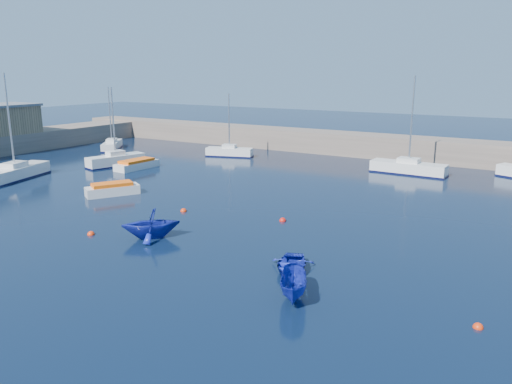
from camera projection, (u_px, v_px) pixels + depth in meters
The scene contains 16 objects.
ground at pixel (57, 304), 22.24m from camera, with size 220.00×220.00×0.00m, color black.
back_wall at pixel (381, 146), 60.10m from camera, with size 96.00×4.50×2.60m, color #706155.
sailboat_2 at pixel (15, 172), 47.79m from camera, with size 4.30×7.93×9.97m.
sailboat_3 at pixel (116, 160), 54.44m from camera, with size 3.39×6.57×8.46m.
sailboat_4 at pixel (112, 145), 66.21m from camera, with size 5.12×6.01×8.14m.
sailboat_5 at pixel (229, 152), 60.54m from camera, with size 5.85×3.18×7.53m.
sailboat_6 at pixel (408, 167), 50.29m from camera, with size 7.49×2.33×9.70m.
motorboat_1 at pixel (112, 189), 41.69m from camera, with size 3.48×4.48×1.06m.
motorboat_2 at pixel (137, 164), 52.86m from camera, with size 2.01×5.04×1.02m.
dinghy_center at pixel (291, 266), 25.75m from camera, with size 2.30×3.21×0.67m, color #16249D.
dinghy_left at pixel (151, 223), 30.86m from camera, with size 3.06×3.54×1.87m, color #16249D.
dinghy_right at pixel (294, 286), 22.63m from camera, with size 1.22×3.24×1.25m, color #16249D.
buoy_0 at pixel (91, 235), 31.66m from camera, with size 0.47×0.47×0.47m, color red.
buoy_1 at pixel (283, 221), 34.55m from camera, with size 0.49×0.49×0.49m, color red.
buoy_2 at pixel (478, 328), 20.18m from camera, with size 0.43×0.43×0.43m, color red.
buoy_3 at pixel (184, 211), 36.92m from camera, with size 0.48×0.48×0.48m, color red.
Camera 1 is at (18.21, -12.82, 10.11)m, focal length 35.00 mm.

